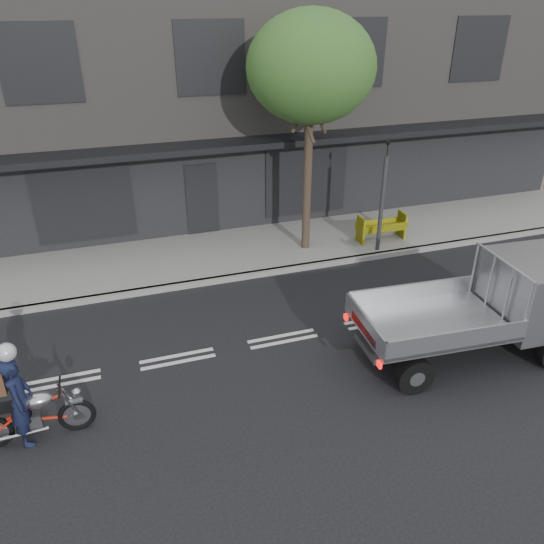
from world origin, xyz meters
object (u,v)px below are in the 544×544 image
Objects in this scene: rider at (20,401)px; motorcycle at (34,414)px; construction_barrier at (385,229)px; street_tree at (311,68)px; flatbed_ute at (516,297)px; traffic_light_pole at (382,202)px.

motorcycle is at bearing -90.22° from rider.
rider is 1.13× the size of construction_barrier.
motorcycle is at bearing -151.53° from construction_barrier.
street_tree reaches higher than motorcycle.
rider is 0.36× the size of flatbed_ute.
construction_barrier is (9.75, 5.29, 0.05)m from motorcycle.
flatbed_ute is at bearing -68.18° from street_tree.
traffic_light_pole is 10.55m from motorcycle.
traffic_light_pole reaches higher than flatbed_ute.
rider is (-7.45, -5.71, -4.41)m from street_tree.
motorcycle is (-9.30, -4.86, -1.12)m from traffic_light_pole.
street_tree is 1.38× the size of flatbed_ute.
street_tree is 3.35× the size of motorcycle.
flatbed_ute reaches higher than rider.
flatbed_ute is 3.19× the size of construction_barrier.
flatbed_ute is (2.41, -6.02, -4.02)m from street_tree.
flatbed_ute reaches higher than construction_barrier.
construction_barrier is (9.90, 5.29, -0.29)m from rider.
flatbed_ute is (9.70, -0.31, 0.73)m from motorcycle.
flatbed_ute is at bearing -90.43° from construction_barrier.
rider is (-9.45, -4.86, -0.78)m from traffic_light_pole.
motorcycle is 1.32× the size of construction_barrier.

